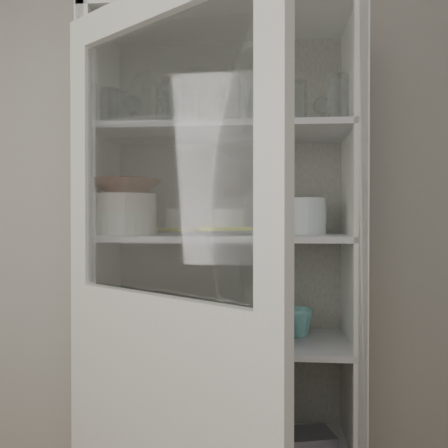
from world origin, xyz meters
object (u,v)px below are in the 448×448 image
Objects in this scene: pantry_cabinet at (225,314)px; measuring_cups at (189,337)px; yellow_trivet at (226,228)px; grey_bowl_stack at (307,216)px; goblet_1 at (171,116)px; mug_teal at (298,322)px; cupboard_door at (161,373)px; tin_box at (305,441)px; teal_jar at (276,324)px; plate_stack_front at (126,224)px; mug_blue at (276,330)px; white_ramekin at (226,218)px; goblet_2 at (253,114)px; cream_bowl at (126,203)px; cream_dish at (196,431)px; mug_white at (275,333)px; plate_stack_back at (127,220)px; terracotta_bowl at (126,186)px; goblet_0 at (133,114)px; goblet_3 at (322,114)px; white_canister at (154,319)px; glass_platter at (226,232)px.

pantry_cabinet reaches higher than measuring_cups.
grey_bowl_stack is at bearing 5.32° from yellow_trivet.
goblet_1 reaches higher than mug_teal.
cupboard_door is 9.73× the size of tin_box.
plate_stack_front is at bearing -170.19° from teal_jar.
plate_stack_front is at bearing 173.59° from mug_blue.
mug_teal is 0.57× the size of tin_box.
goblet_1 is at bearing 159.26° from white_ramekin.
goblet_2 is 0.75× the size of cream_bowl.
mug_blue is at bearing -11.93° from cream_dish.
mug_white is (0.09, -0.21, -0.84)m from goblet_2.
white_ramekin is at bearing -12.37° from plate_stack_back.
terracotta_bowl is 1.15× the size of tin_box.
mug_blue is at bearing 87.52° from cupboard_door.
goblet_0 reaches higher than goblet_3.
cupboard_door is at bearing -104.05° from pantry_cabinet.
mug_white is 0.32m from measuring_cups.
cupboard_door is 0.74m from tin_box.
yellow_trivet is (0.37, 0.06, -0.02)m from plate_stack_front.
pantry_cabinet is 9.26× the size of cream_bowl.
mug_white is 0.51m from cream_dish.
yellow_trivet is at bearing -174.68° from grey_bowl_stack.
goblet_2 is 0.87m from mug_white.
goblet_1 is at bearing 44.64° from white_canister.
mug_white is at bearing 87.54° from cupboard_door.
pantry_cabinet is at bearing -170.97° from goblet_3.
goblet_2 is 0.92m from white_canister.
terracotta_bowl reaches higher than glass_platter.
goblet_3 is (0.61, 0.04, 0.00)m from goblet_1.
teal_jar is at bearing -153.71° from goblet_3.
mug_white is at bearing -2.04° from cream_bowl.
plate_stack_back is 0.43m from glass_platter.
cupboard_door is 8.82× the size of cream_bowl.
pantry_cabinet is 0.20m from measuring_cups.
tin_box is (0.42, -0.03, -0.01)m from cream_dish.
cream_dish is (0.11, -0.10, -1.24)m from goblet_1.
plate_stack_back is 1.37× the size of white_ramekin.
glass_platter is 1.61× the size of yellow_trivet.
plate_stack_front is 0.80× the size of glass_platter.
goblet_1 reaches higher than terracotta_bowl.
goblet_3 reaches higher than white_canister.
goblet_2 is 0.92m from measuring_cups.
mug_teal is at bearing 11.95° from glass_platter.
white_canister is at bearing -179.61° from teal_jar.
goblet_1 reaches higher than mug_white.
plate_stack_back is (-0.04, 0.16, 0.01)m from plate_stack_front.
plate_stack_front is 1.03× the size of cream_bowl.
mug_white is 0.12m from teal_jar.
cream_dish is at bearing 11.62° from cream_bowl.
goblet_2 reaches higher than teal_jar.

